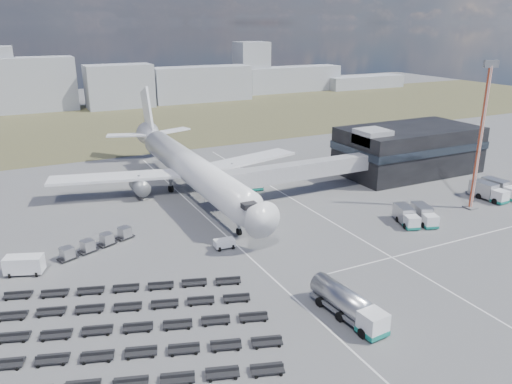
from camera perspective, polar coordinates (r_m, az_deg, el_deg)
name	(u,v)px	position (r m, az deg, el deg)	size (l,w,h in m)	color
ground	(266,257)	(71.13, 1.11, -7.49)	(420.00, 420.00, 0.00)	#565659
grass_strip	(111,124)	(171.98, -16.29, 7.48)	(420.00, 90.00, 0.01)	brown
lane_markings	(313,237)	(77.99, 6.48, -5.14)	(47.12, 110.00, 0.01)	silver
terminal	(408,149)	(114.71, 16.98, 4.74)	(30.40, 16.40, 11.00)	black
jet_bridge	(291,172)	(93.21, 3.97, 2.26)	(30.30, 3.80, 7.05)	#939399
airliner	(188,166)	(97.25, -7.76, 2.98)	(51.59, 64.53, 17.62)	white
skyline	(48,86)	(206.99, -22.68, 11.12)	(307.47, 26.12, 24.65)	#979BA4
fuel_tanker	(348,304)	(57.90, 10.45, -12.50)	(3.50, 10.72, 3.41)	white
pushback_tug	(224,244)	(73.74, -3.63, -5.94)	(2.99, 1.68, 1.38)	white
utility_van	(24,265)	(72.88, -24.96, -7.60)	(4.82, 2.18, 2.53)	white
catering_truck	(253,180)	(100.32, -0.38, 1.40)	(3.73, 6.83, 2.97)	white
service_trucks_near	(415,215)	(86.23, 17.74, -2.57)	(7.08, 7.75, 2.58)	white
service_trucks_far	(495,190)	(104.26, 25.60, 0.21)	(6.45, 7.55, 2.89)	white
uld_row	(97,243)	(76.85, -17.68, -5.52)	(11.83, 6.19, 1.68)	black
baggage_dollies	(117,330)	(57.22, -15.56, -14.91)	(36.21, 28.31, 0.76)	black
floodlight_mast	(480,137)	(93.89, 24.27, 5.70)	(2.42, 1.99, 25.72)	#B23B1C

